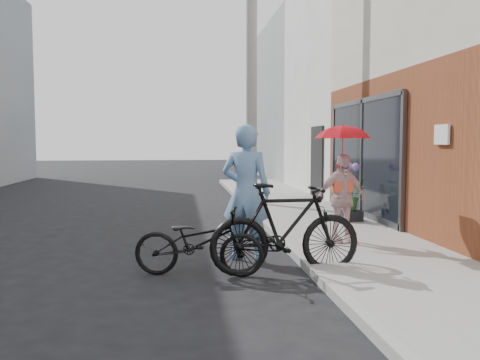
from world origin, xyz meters
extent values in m
plane|color=black|center=(0.00, 0.00, 0.00)|extent=(80.00, 80.00, 0.00)
cube|color=gray|center=(2.10, 2.00, 0.06)|extent=(2.20, 24.00, 0.12)
cube|color=#9E9E99|center=(0.94, 2.00, 0.06)|extent=(0.12, 24.00, 0.12)
cube|color=black|center=(3.16, 3.50, 1.36)|extent=(0.06, 3.80, 2.40)
cube|color=white|center=(3.16, 0.20, 1.82)|extent=(0.04, 0.40, 0.30)
cube|color=white|center=(7.20, 9.00, 3.50)|extent=(8.00, 6.00, 7.00)
cube|color=gray|center=(7.20, 16.00, 3.50)|extent=(8.00, 8.00, 7.00)
cylinder|color=#9E9E99|center=(1.10, 6.00, 3.50)|extent=(0.28, 0.28, 7.00)
imported|color=#6C94C0|center=(0.20, 0.18, 0.98)|extent=(0.85, 0.72, 1.97)
imported|color=black|center=(-0.51, -0.60, 0.44)|extent=(1.75, 0.90, 0.88)
imported|color=black|center=(0.60, -0.67, 0.60)|extent=(2.02, 0.70, 1.19)
imported|color=beige|center=(1.80, 0.73, 0.82)|extent=(0.87, 0.47, 1.40)
imported|color=red|center=(1.80, 0.73, 1.89)|extent=(0.83, 0.83, 0.73)
cube|color=black|center=(2.66, 2.81, 0.23)|extent=(0.43, 0.43, 0.21)
imported|color=#276127|center=(2.66, 2.81, 0.64)|extent=(0.56, 0.49, 0.62)
camera|label=1|loc=(-0.74, -7.01, 1.72)|focal=38.00mm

